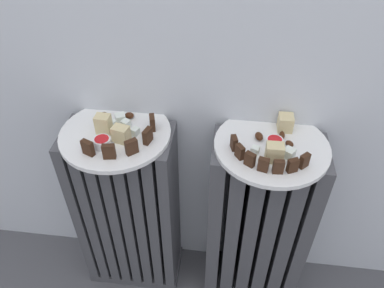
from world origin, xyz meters
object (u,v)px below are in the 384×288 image
at_px(radiator_right, 257,225).
at_px(jam_bowl_left, 102,142).
at_px(fork, 115,136).
at_px(radiator_left, 129,213).
at_px(jam_bowl_right, 274,142).
at_px(plate_left, 115,134).
at_px(plate_right, 272,146).

height_order(radiator_right, jam_bowl_left, jam_bowl_left).
bearing_deg(fork, radiator_left, 103.08).
height_order(jam_bowl_left, fork, jam_bowl_left).
bearing_deg(jam_bowl_left, jam_bowl_right, 7.12).
relative_size(radiator_left, jam_bowl_left, 14.67).
bearing_deg(radiator_left, radiator_right, 0.00).
bearing_deg(plate_left, fork, -76.92).
height_order(radiator_left, plate_right, plate_right).
height_order(radiator_left, jam_bowl_left, jam_bowl_left).
bearing_deg(plate_right, plate_left, 180.00).
relative_size(radiator_right, plate_right, 2.16).
distance_m(radiator_left, radiator_right, 0.40).
distance_m(plate_left, fork, 0.02).
bearing_deg(fork, jam_bowl_right, 2.00).
xyz_separation_m(plate_left, jam_bowl_left, (-0.01, -0.06, 0.02)).
bearing_deg(jam_bowl_left, radiator_left, 76.34).
distance_m(radiator_left, jam_bowl_right, 0.53).
height_order(plate_left, fork, fork).
bearing_deg(jam_bowl_left, plate_left, 76.34).
bearing_deg(fork, plate_right, 2.83).
bearing_deg(plate_right, radiator_right, -116.57).
xyz_separation_m(radiator_left, radiator_right, (0.40, 0.00, -0.00)).
bearing_deg(radiator_right, jam_bowl_left, -172.05).
xyz_separation_m(radiator_right, jam_bowl_left, (-0.42, -0.06, 0.34)).
bearing_deg(plate_right, radiator_left, -180.00).
distance_m(plate_left, jam_bowl_right, 0.41).
bearing_deg(jam_bowl_right, jam_bowl_left, -172.88).
bearing_deg(jam_bowl_right, radiator_right, 125.31).
relative_size(radiator_right, jam_bowl_right, 14.65).
height_order(radiator_right, plate_left, plate_left).
bearing_deg(jam_bowl_left, radiator_right, 7.95).
xyz_separation_m(plate_right, jam_bowl_left, (-0.42, -0.06, 0.02)).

